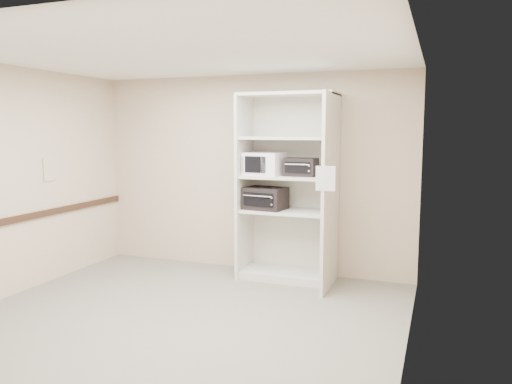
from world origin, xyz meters
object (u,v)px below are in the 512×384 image
(toaster_oven_upper, at_px, (301,167))
(toaster_oven_lower, at_px, (265,198))
(shelving_unit, at_px, (291,194))
(microwave, at_px, (264,164))

(toaster_oven_upper, xyz_separation_m, toaster_oven_lower, (-0.47, -0.02, -0.42))
(toaster_oven_upper, bearing_deg, toaster_oven_lower, -176.12)
(shelving_unit, height_order, toaster_oven_upper, shelving_unit)
(microwave, bearing_deg, toaster_oven_upper, 10.68)
(shelving_unit, bearing_deg, microwave, -170.67)
(shelving_unit, xyz_separation_m, toaster_oven_lower, (-0.33, -0.06, -0.07))
(shelving_unit, xyz_separation_m, toaster_oven_upper, (0.14, -0.03, 0.35))
(toaster_oven_upper, height_order, toaster_oven_lower, toaster_oven_upper)
(shelving_unit, bearing_deg, toaster_oven_lower, -170.53)
(shelving_unit, relative_size, toaster_oven_lower, 4.69)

